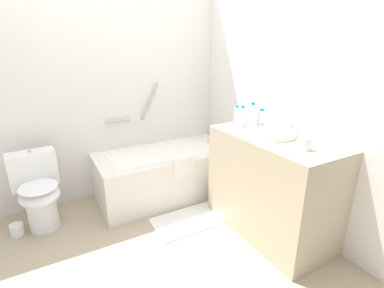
# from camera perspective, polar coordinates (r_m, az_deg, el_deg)

# --- Properties ---
(ground_plane) EXTENTS (3.88, 3.88, 0.00)m
(ground_plane) POSITION_cam_1_polar(r_m,az_deg,el_deg) (2.46, -11.48, -21.20)
(ground_plane) COLOR tan
(wall_back_tiled) EXTENTS (3.28, 0.10, 2.38)m
(wall_back_tiled) POSITION_cam_1_polar(r_m,az_deg,el_deg) (3.10, -20.05, 10.76)
(wall_back_tiled) COLOR silver
(wall_back_tiled) RESTS_ON ground_plane
(wall_right_mirror) EXTENTS (0.10, 2.72, 2.38)m
(wall_right_mirror) POSITION_cam_1_polar(r_m,az_deg,el_deg) (2.73, 18.38, 9.96)
(wall_right_mirror) COLOR silver
(wall_right_mirror) RESTS_ON ground_plane
(bathtub) EXTENTS (1.49, 0.73, 1.21)m
(bathtub) POSITION_cam_1_polar(r_m,az_deg,el_deg) (3.14, -5.23, -5.57)
(bathtub) COLOR silver
(bathtub) RESTS_ON ground_plane
(toilet) EXTENTS (0.41, 0.55, 0.70)m
(toilet) POSITION_cam_1_polar(r_m,az_deg,el_deg) (2.90, -29.01, -8.32)
(toilet) COLOR white
(toilet) RESTS_ON ground_plane
(vanity_counter) EXTENTS (0.56, 1.12, 0.89)m
(vanity_counter) POSITION_cam_1_polar(r_m,az_deg,el_deg) (2.54, 15.77, -8.16)
(vanity_counter) COLOR tan
(vanity_counter) RESTS_ON ground_plane
(sink_basin) EXTENTS (0.34, 0.34, 0.05)m
(sink_basin) POSITION_cam_1_polar(r_m,az_deg,el_deg) (2.39, 16.38, 2.08)
(sink_basin) COLOR white
(sink_basin) RESTS_ON vanity_counter
(sink_faucet) EXTENTS (0.13, 0.15, 0.08)m
(sink_faucet) POSITION_cam_1_polar(r_m,az_deg,el_deg) (2.53, 19.61, 2.97)
(sink_faucet) COLOR silver
(sink_faucet) RESTS_ON vanity_counter
(water_bottle_0) EXTENTS (0.06, 0.06, 0.19)m
(water_bottle_0) POSITION_cam_1_polar(r_m,az_deg,el_deg) (2.68, 9.19, 5.75)
(water_bottle_0) COLOR silver
(water_bottle_0) RESTS_ON vanity_counter
(water_bottle_1) EXTENTS (0.06, 0.06, 0.20)m
(water_bottle_1) POSITION_cam_1_polar(r_m,az_deg,el_deg) (2.61, 10.29, 5.47)
(water_bottle_1) COLOR silver
(water_bottle_1) RESTS_ON vanity_counter
(water_bottle_2) EXTENTS (0.06, 0.06, 0.24)m
(water_bottle_2) POSITION_cam_1_polar(r_m,az_deg,el_deg) (2.53, 12.23, 5.48)
(water_bottle_2) COLOR silver
(water_bottle_2) RESTS_ON vanity_counter
(water_bottle_3) EXTENTS (0.07, 0.07, 0.19)m
(water_bottle_3) POSITION_cam_1_polar(r_m,az_deg,el_deg) (2.56, 13.97, 4.85)
(water_bottle_3) COLOR silver
(water_bottle_3) RESTS_ON vanity_counter
(drinking_glass_0) EXTENTS (0.08, 0.08, 0.09)m
(drinking_glass_0) POSITION_cam_1_polar(r_m,az_deg,el_deg) (2.13, 22.36, 0.02)
(drinking_glass_0) COLOR white
(drinking_glass_0) RESTS_ON vanity_counter
(drinking_glass_1) EXTENTS (0.06, 0.06, 0.09)m
(drinking_glass_1) POSITION_cam_1_polar(r_m,az_deg,el_deg) (2.65, 12.11, 4.51)
(drinking_glass_1) COLOR white
(drinking_glass_1) RESTS_ON vanity_counter
(bath_mat) EXTENTS (0.70, 0.41, 0.01)m
(bath_mat) POSITION_cam_1_polar(r_m,az_deg,el_deg) (2.78, -0.49, -15.31)
(bath_mat) COLOR white
(bath_mat) RESTS_ON ground_plane
(toilet_paper_roll) EXTENTS (0.11, 0.11, 0.11)m
(toilet_paper_roll) POSITION_cam_1_polar(r_m,az_deg,el_deg) (3.01, -32.24, -14.64)
(toilet_paper_roll) COLOR white
(toilet_paper_roll) RESTS_ON ground_plane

